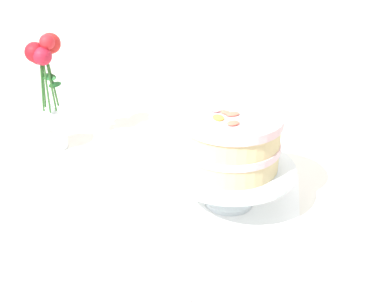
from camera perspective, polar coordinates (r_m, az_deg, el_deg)
dining_table at (r=1.23m, az=-2.82°, el=-8.73°), size 1.40×1.00×0.74m
linen_napkin at (r=1.17m, az=4.18°, el=-5.62°), size 0.32×0.32×0.00m
cake_stand at (r=1.13m, az=4.32°, el=-2.16°), size 0.29×0.29×0.10m
layer_cake at (r=1.09m, az=4.46°, el=1.41°), size 0.22×0.22×0.13m
flower_vase at (r=1.41m, az=-15.87°, el=6.37°), size 0.09×0.10×0.32m
loose_petal_0 at (r=0.93m, az=-0.90°, el=-16.11°), size 0.04×0.03×0.00m
loose_petal_1 at (r=1.33m, az=10.49°, el=-1.61°), size 0.03×0.04×0.01m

